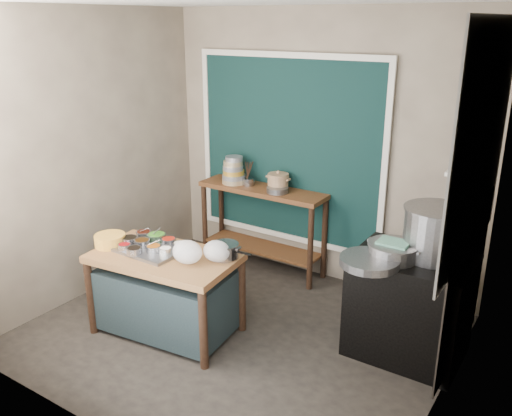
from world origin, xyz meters
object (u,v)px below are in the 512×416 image
Objects in this scene: condiment_tray at (150,248)px; prep_table at (166,294)px; yellow_basin at (110,240)px; utensil_cup at (248,182)px; stock_pot at (435,233)px; saucepan at (225,251)px; back_counter at (262,229)px; stove_block at (409,307)px; steamer at (393,251)px; ceramic_crock at (278,183)px.

prep_table is at bearing -5.20° from condiment_tray.
utensil_cup is at bearing 77.99° from yellow_basin.
saucepan is at bearing -155.86° from stock_pot.
back_counter is at bearing 83.44° from condiment_tray.
saucepan is at bearing 18.93° from yellow_basin.
condiment_tray is 2.57× the size of saucepan.
stove_block is 0.55m from steamer.
back_counter is 1.61× the size of stove_block.
yellow_basin reaches higher than prep_table.
condiment_tray is at bearing -158.17° from stove_block.
condiment_tray is 2.41m from stock_pot.
back_counter is at bearing -174.52° from ceramic_crock.
saucepan is (0.66, 0.22, 0.05)m from condiment_tray.
stock_pot reaches higher than ceramic_crock.
steamer is at bearing -133.76° from stove_block.
back_counter is at bearing 153.88° from steamer.
yellow_basin is at bearing -158.46° from stove_block.
stove_block is at bearing 46.24° from steamer.
prep_table is 1.74m from ceramic_crock.
condiment_tray is 2.08m from steamer.
back_counter is 1.60m from condiment_tray.
stock_pot reaches higher than stove_block.
condiment_tray is 0.70m from saucepan.
prep_table is at bearing -83.47° from utensil_cup.
steamer is at bearing -29.18° from ceramic_crock.
steamer is at bearing -23.83° from utensil_cup.
ceramic_crock is at bearing 67.15° from yellow_basin.
ceramic_crock is at bearing 156.45° from stove_block.
yellow_basin is 1.73m from utensil_cup.
stove_block is at bearing 21.83° from condiment_tray.
stove_block is at bearing 17.79° from prep_table.
saucepan is (-1.42, -0.61, 0.39)m from stove_block.
ceramic_crock is (-0.30, 1.36, 0.21)m from saucepan.
utensil_cup is 2.13m from steamer.
steamer is at bearing 15.64° from prep_table.
yellow_basin is 1.13× the size of saucepan.
steamer reaches higher than saucepan.
utensil_cup is 0.26× the size of stock_pot.
condiment_tray is at bearing 168.45° from prep_table.
ceramic_crock is at bearing 159.99° from stock_pot.
ceramic_crock reaches higher than utensil_cup.
stove_block is at bearing -19.18° from utensil_cup.
back_counter reaches higher than condiment_tray.
saucepan reaches higher than condiment_tray.
prep_table is 0.43m from condiment_tray.
prep_table is 5.17× the size of saucepan.
prep_table is at bearing -96.48° from ceramic_crock.
utensil_cup reaches higher than stove_block.
yellow_basin is 0.52× the size of stock_pot.
stock_pot is at bearing -20.01° from ceramic_crock.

